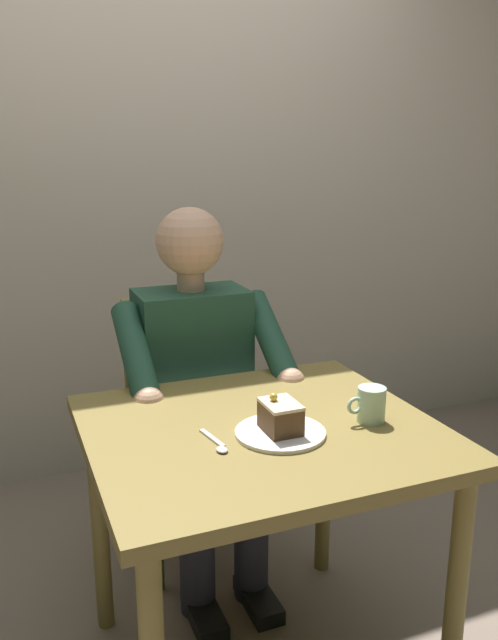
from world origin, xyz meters
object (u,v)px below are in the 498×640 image
at_px(chair, 186,412).
at_px(dining_table, 261,461).
at_px(dessert_spoon, 217,444).
at_px(cake_slice, 280,416).
at_px(coffee_cup, 371,404).
at_px(seated_person, 200,389).

bearing_deg(chair, dining_table, 90.00).
bearing_deg(dessert_spoon, cake_slice, -179.57).
relative_size(cake_slice, dessert_spoon, 0.75).
bearing_deg(coffee_cup, cake_slice, -3.23).
bearing_deg(cake_slice, seated_person, -87.83).
bearing_deg(seated_person, cake_slice, 92.17).
height_order(chair, coffee_cup, chair).
distance_m(cake_slice, coffee_cup, 0.25).
bearing_deg(dining_table, dessert_spoon, 25.35).
bearing_deg(dessert_spoon, dining_table, -154.65).
relative_size(dining_table, chair, 0.96).
bearing_deg(cake_slice, dining_table, -71.55).
height_order(coffee_cup, dessert_spoon, coffee_cup).
bearing_deg(dessert_spoon, coffee_cup, 178.22).
xyz_separation_m(seated_person, cake_slice, (-0.02, 0.58, 0.13)).
distance_m(dining_table, coffee_cup, 0.32).
bearing_deg(coffee_cup, dining_table, -16.50).
distance_m(seated_person, cake_slice, 0.59).
relative_size(dining_table, dessert_spoon, 6.02).
height_order(seated_person, cake_slice, seated_person).
height_order(dining_table, chair, chair).
height_order(cake_slice, dessert_spoon, cake_slice).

